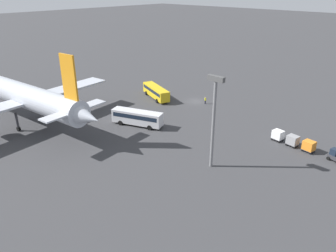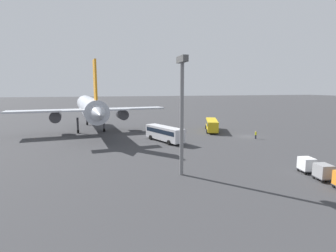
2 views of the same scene
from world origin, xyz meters
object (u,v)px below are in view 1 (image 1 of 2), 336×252
(cargo_cart_grey, at_px, (293,140))
(baggage_tug, at_px, (335,156))
(shuttle_bus_near, at_px, (156,91))
(cargo_cart_orange, at_px, (309,146))
(cargo_cart_white, at_px, (278,135))
(worker_person, at_px, (205,100))
(shuttle_bus_far, at_px, (137,117))
(airplane, at_px, (25,96))

(cargo_cart_grey, bearing_deg, baggage_tug, 177.82)
(shuttle_bus_near, relative_size, cargo_cart_grey, 5.12)
(cargo_cart_orange, height_order, cargo_cart_grey, same)
(cargo_cart_white, bearing_deg, baggage_tug, 176.59)
(worker_person, distance_m, cargo_cart_orange, 29.68)
(shuttle_bus_near, height_order, shuttle_bus_far, shuttle_bus_far)
(shuttle_bus_far, relative_size, cargo_cart_white, 4.98)
(shuttle_bus_near, relative_size, shuttle_bus_far, 1.03)
(airplane, xyz_separation_m, shuttle_bus_far, (-17.14, -15.35, -4.41))
(cargo_cart_orange, relative_size, cargo_cart_white, 1.00)
(cargo_cart_grey, bearing_deg, cargo_cart_orange, 176.53)
(shuttle_bus_near, relative_size, cargo_cart_white, 5.12)
(shuttle_bus_near, height_order, cargo_cart_grey, shuttle_bus_near)
(shuttle_bus_far, bearing_deg, baggage_tug, 178.71)
(shuttle_bus_near, distance_m, cargo_cart_orange, 40.82)
(cargo_cart_white, bearing_deg, cargo_cart_orange, 175.02)
(worker_person, distance_m, cargo_cart_white, 23.70)
(shuttle_bus_near, xyz_separation_m, baggage_tug, (-45.26, 2.64, -0.87))
(worker_person, relative_size, cargo_cart_white, 0.78)
(cargo_cart_grey, bearing_deg, cargo_cart_white, -6.48)
(shuttle_bus_near, xyz_separation_m, cargo_cart_orange, (-40.74, 2.54, -0.62))
(airplane, xyz_separation_m, baggage_tug, (-52.70, -28.02, -5.37))
(airplane, height_order, baggage_tug, airplane)
(shuttle_bus_near, bearing_deg, shuttle_bus_far, 143.28)
(cargo_cart_orange, bearing_deg, cargo_cart_white, -4.98)
(airplane, xyz_separation_m, cargo_cart_orange, (-48.18, -28.13, -5.12))
(shuttle_bus_far, height_order, cargo_cart_white, shuttle_bus_far)
(shuttle_bus_far, bearing_deg, cargo_cart_grey, -176.07)
(shuttle_bus_far, bearing_deg, airplane, 20.95)
(airplane, relative_size, baggage_tug, 16.98)
(shuttle_bus_near, height_order, worker_person, shuttle_bus_near)
(shuttle_bus_near, xyz_separation_m, cargo_cart_grey, (-37.70, 2.35, -0.62))
(airplane, height_order, cargo_cart_white, airplane)
(airplane, distance_m, baggage_tug, 59.93)
(airplane, xyz_separation_m, cargo_cart_grey, (-45.14, -28.31, -5.12))
(airplane, bearing_deg, worker_person, -124.56)
(airplane, bearing_deg, cargo_cart_orange, -155.70)
(worker_person, distance_m, cargo_cart_grey, 26.70)
(cargo_cart_grey, bearing_deg, shuttle_bus_near, -3.57)
(shuttle_bus_near, height_order, cargo_cart_orange, shuttle_bus_near)
(cargo_cart_orange, xyz_separation_m, cargo_cart_white, (6.08, -0.53, 0.00))
(shuttle_bus_near, distance_m, worker_person, 13.17)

